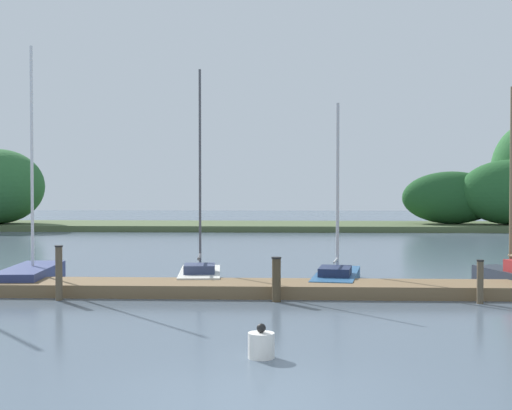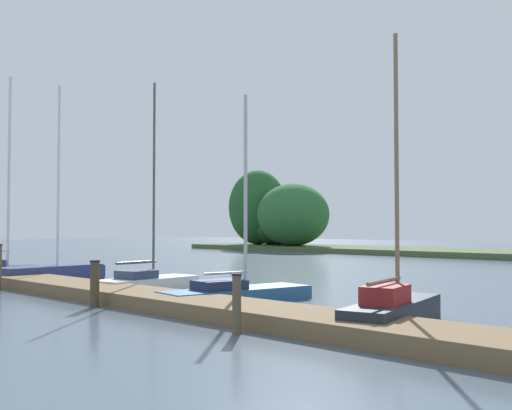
{
  "view_description": "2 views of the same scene",
  "coord_description": "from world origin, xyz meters",
  "views": [
    {
      "loc": [
        0.52,
        -9.72,
        2.99
      ],
      "look_at": [
        -0.43,
        12.34,
        2.43
      ],
      "focal_mm": 49.38,
      "sensor_mm": 36.0,
      "label": 1
    },
    {
      "loc": [
        13.67,
        0.71,
        2.0
      ],
      "look_at": [
        3.61,
        10.89,
        2.52
      ],
      "focal_mm": 42.2,
      "sensor_mm": 36.0,
      "label": 2
    }
  ],
  "objects": [
    {
      "name": "dock_pier",
      "position": [
        0.0,
        9.75,
        0.17
      ],
      "size": [
        26.01,
        1.8,
        0.35
      ],
      "color": "brown",
      "rests_on": "ground"
    },
    {
      "name": "sailboat_3",
      "position": [
        2.07,
        11.82,
        0.28
      ],
      "size": [
        1.84,
        4.58,
        5.58
      ],
      "rotation": [
        0.0,
        0.0,
        1.42
      ],
      "color": "#285684",
      "rests_on": "ground"
    },
    {
      "name": "far_shore",
      "position": [
        -5.94,
        40.32,
        2.63
      ],
      "size": [
        60.21,
        8.2,
        7.59
      ],
      "color": "#4C5B38",
      "rests_on": "ground"
    },
    {
      "name": "mooring_piling_2",
      "position": [
        0.27,
        8.56,
        0.59
      ],
      "size": [
        0.26,
        0.26,
        1.17
      ],
      "color": "#4C3D28",
      "rests_on": "ground"
    },
    {
      "name": "mooring_piling_3",
      "position": [
        5.49,
        8.47,
        0.57
      ],
      "size": [
        0.19,
        0.19,
        1.13
      ],
      "color": "brown",
      "rests_on": "ground"
    },
    {
      "name": "sailboat_4",
      "position": [
        7.2,
        11.19,
        0.37
      ],
      "size": [
        1.66,
        3.89,
        5.95
      ],
      "rotation": [
        0.0,
        0.0,
        1.79
      ],
      "color": "#232833",
      "rests_on": "ground"
    },
    {
      "name": "sailboat_0",
      "position": [
        -10.96,
        11.0,
        0.51
      ],
      "size": [
        1.67,
        2.94,
        8.22
      ],
      "rotation": [
        0.0,
        0.0,
        1.34
      ],
      "color": "#232833",
      "rests_on": "ground"
    },
    {
      "name": "sailboat_1",
      "position": [
        -7.22,
        11.3,
        0.35
      ],
      "size": [
        1.55,
        4.11,
        7.28
      ],
      "rotation": [
        0.0,
        0.0,
        1.65
      ],
      "color": "navy",
      "rests_on": "ground"
    },
    {
      "name": "sailboat_2",
      "position": [
        -2.15,
        11.92,
        0.3
      ],
      "size": [
        1.54,
        3.75,
        6.65
      ],
      "rotation": [
        0.0,
        0.0,
        1.66
      ],
      "color": "silver",
      "rests_on": "ground"
    }
  ]
}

